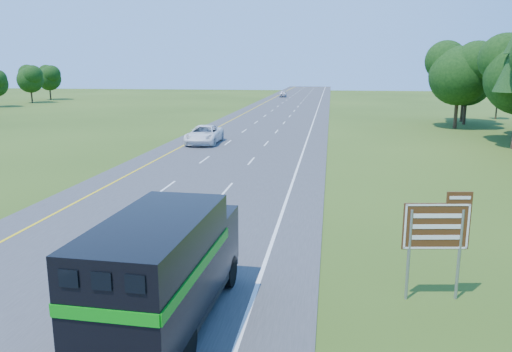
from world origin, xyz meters
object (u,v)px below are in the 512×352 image
object	(u,v)px
far_car	(283,94)
exit_sign	(437,231)
horse_truck	(165,269)
white_suv	(204,135)

from	to	relation	value
far_car	exit_sign	world-z (taller)	exit_sign
horse_truck	exit_sign	bearing A→B (deg)	24.53
horse_truck	far_car	bearing A→B (deg)	95.90
white_suv	far_car	distance (m)	75.45
horse_truck	white_suv	bearing A→B (deg)	104.67
white_suv	far_car	xyz separation A→B (m)	(0.14, 75.45, -0.11)
horse_truck	white_suv	world-z (taller)	horse_truck
horse_truck	far_car	distance (m)	108.89
white_suv	exit_sign	world-z (taller)	exit_sign
exit_sign	horse_truck	bearing A→B (deg)	-166.28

